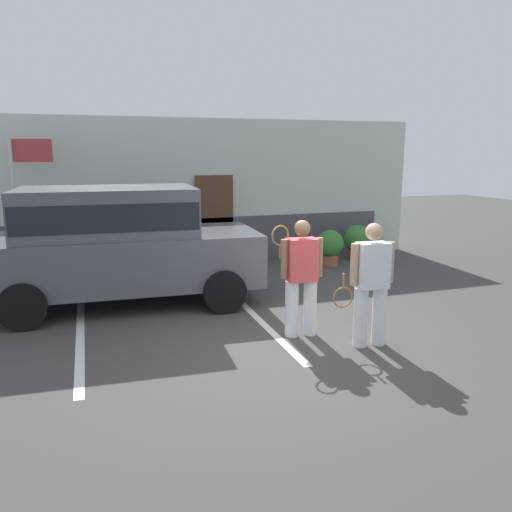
{
  "coord_description": "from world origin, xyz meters",
  "views": [
    {
      "loc": [
        -2.59,
        -6.06,
        2.64
      ],
      "look_at": [
        -0.15,
        1.2,
        1.05
      ],
      "focal_mm": 35.36,
      "sensor_mm": 36.0,
      "label": 1
    }
  ],
  "objects_px": {
    "tennis_player_woman": "(371,284)",
    "potted_plant_secondary": "(357,240)",
    "parked_suv": "(118,240)",
    "potted_plant_by_porch": "(330,246)",
    "flag_pole": "(24,182)",
    "tennis_player_man": "(301,276)"
  },
  "relations": [
    {
      "from": "potted_plant_by_porch",
      "to": "flag_pole",
      "type": "relative_size",
      "value": 0.29
    },
    {
      "from": "tennis_player_man",
      "to": "flag_pole",
      "type": "distance_m",
      "value": 6.23
    },
    {
      "from": "parked_suv",
      "to": "tennis_player_woman",
      "type": "xyz_separation_m",
      "value": [
        3.12,
        -3.09,
        -0.26
      ]
    },
    {
      "from": "parked_suv",
      "to": "tennis_player_woman",
      "type": "relative_size",
      "value": 2.74
    },
    {
      "from": "parked_suv",
      "to": "potted_plant_secondary",
      "type": "distance_m",
      "value": 6.26
    },
    {
      "from": "tennis_player_man",
      "to": "tennis_player_woman",
      "type": "bearing_deg",
      "value": 142.22
    },
    {
      "from": "potted_plant_by_porch",
      "to": "flag_pole",
      "type": "bearing_deg",
      "value": 175.06
    },
    {
      "from": "parked_suv",
      "to": "tennis_player_man",
      "type": "xyz_separation_m",
      "value": [
        2.38,
        -2.43,
        -0.26
      ]
    },
    {
      "from": "parked_suv",
      "to": "potted_plant_secondary",
      "type": "height_order",
      "value": "parked_suv"
    },
    {
      "from": "parked_suv",
      "to": "flag_pole",
      "type": "height_order",
      "value": "flag_pole"
    },
    {
      "from": "parked_suv",
      "to": "tennis_player_woman",
      "type": "height_order",
      "value": "parked_suv"
    },
    {
      "from": "potted_plant_by_porch",
      "to": "potted_plant_secondary",
      "type": "xyz_separation_m",
      "value": [
        0.98,
        0.44,
        0.01
      ]
    },
    {
      "from": "tennis_player_man",
      "to": "potted_plant_secondary",
      "type": "xyz_separation_m",
      "value": [
        3.49,
        4.5,
        -0.41
      ]
    },
    {
      "from": "tennis_player_woman",
      "to": "potted_plant_secondary",
      "type": "height_order",
      "value": "tennis_player_woman"
    },
    {
      "from": "tennis_player_woman",
      "to": "potted_plant_secondary",
      "type": "bearing_deg",
      "value": -114.46
    },
    {
      "from": "parked_suv",
      "to": "potted_plant_by_porch",
      "type": "relative_size",
      "value": 5.56
    },
    {
      "from": "parked_suv",
      "to": "potted_plant_secondary",
      "type": "xyz_separation_m",
      "value": [
        5.87,
        2.07,
        -0.67
      ]
    },
    {
      "from": "parked_suv",
      "to": "potted_plant_secondary",
      "type": "relative_size",
      "value": 5.46
    },
    {
      "from": "potted_plant_secondary",
      "to": "flag_pole",
      "type": "bearing_deg",
      "value": 179.07
    },
    {
      "from": "parked_suv",
      "to": "potted_plant_by_porch",
      "type": "xyz_separation_m",
      "value": [
        4.89,
        1.63,
        -0.68
      ]
    },
    {
      "from": "parked_suv",
      "to": "potted_plant_by_porch",
      "type": "distance_m",
      "value": 5.2
    },
    {
      "from": "potted_plant_by_porch",
      "to": "potted_plant_secondary",
      "type": "bearing_deg",
      "value": 24.37
    }
  ]
}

